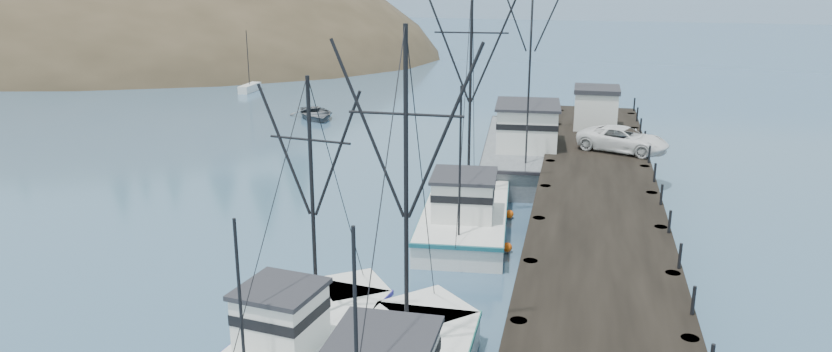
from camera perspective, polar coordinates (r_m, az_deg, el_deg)
The scene contains 12 objects.
ground at distance 27.60m, azimuth -17.43°, elevation -12.76°, with size 400.00×400.00×0.00m, color #31506E.
pier at distance 38.33m, azimuth 13.78°, elevation -1.41°, with size 6.00×44.00×2.00m.
headland at distance 133.68m, azimuth -28.73°, elevation 6.79°, with size 134.80×78.00×51.00m.
distant_ridge at distance 191.05m, azimuth 12.12°, elevation 12.08°, with size 360.00×40.00×26.00m, color #9EB2C6.
distant_ridge_far at distance 212.68m, azimuth -1.72°, elevation 12.82°, with size 180.00×25.00×18.00m, color silver.
moored_sailboats at distance 90.76m, azimuth -17.93°, elevation 7.50°, with size 23.55×18.41×6.35m.
trawler_mid at distance 25.77m, azimuth -8.55°, elevation -12.26°, with size 4.50×9.87×9.92m.
trawler_far at distance 37.50m, azimuth 3.88°, elevation -2.76°, with size 4.97×12.74×12.78m.
work_vessel at distance 49.01m, azimuth 8.48°, elevation 2.18°, with size 6.25×17.60×14.41m.
pier_shed at distance 51.86m, azimuth 13.67°, elevation 5.16°, with size 3.00×3.20×2.80m.
pickup_truck at distance 45.94m, azimuth 15.65°, elevation 2.74°, with size 2.45×5.30×1.47m, color white.
motorboat at distance 64.07m, azimuth -7.74°, elevation 4.43°, with size 3.84×5.37×1.11m, color #51545A.
Camera 1 is at (12.92, -20.58, 13.08)m, focal length 32.00 mm.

